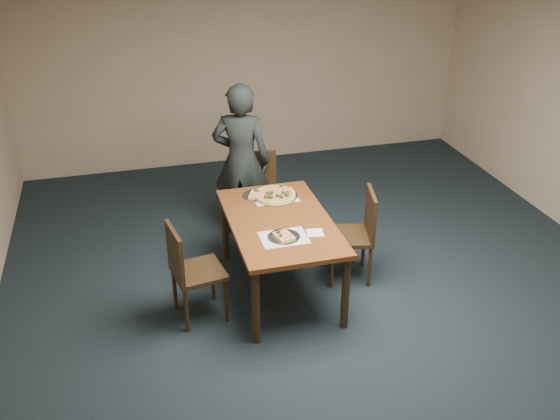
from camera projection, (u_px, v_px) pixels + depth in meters
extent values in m
plane|color=black|center=(348.00, 331.00, 5.38)|extent=(8.00, 8.00, 0.00)
plane|color=tan|center=(246.00, 59.00, 8.17)|extent=(6.00, 0.00, 6.00)
cube|color=#582A11|center=(280.00, 222.00, 5.60)|extent=(0.90, 1.50, 0.04)
cylinder|color=black|center=(256.00, 307.00, 5.10)|extent=(0.07, 0.07, 0.70)
cylinder|color=black|center=(225.00, 228.00, 6.28)|extent=(0.07, 0.07, 0.70)
cylinder|color=black|center=(346.00, 293.00, 5.27)|extent=(0.07, 0.07, 0.70)
cylinder|color=black|center=(299.00, 218.00, 6.46)|extent=(0.07, 0.07, 0.70)
cube|color=black|center=(258.00, 198.00, 6.67)|extent=(0.48, 0.48, 0.04)
cylinder|color=black|center=(243.00, 226.00, 6.60)|extent=(0.04, 0.04, 0.43)
cylinder|color=black|center=(241.00, 210.00, 6.92)|extent=(0.04, 0.04, 0.43)
cylinder|color=black|center=(277.00, 224.00, 6.63)|extent=(0.04, 0.04, 0.43)
cylinder|color=black|center=(274.00, 209.00, 6.95)|extent=(0.04, 0.04, 0.43)
cube|color=black|center=(257.00, 170.00, 6.72)|extent=(0.42, 0.10, 0.44)
cube|color=black|center=(199.00, 272.00, 5.38)|extent=(0.48, 0.48, 0.04)
cylinder|color=black|center=(226.00, 300.00, 5.41)|extent=(0.04, 0.04, 0.43)
cylinder|color=black|center=(186.00, 311.00, 5.28)|extent=(0.04, 0.04, 0.43)
cylinder|color=black|center=(213.00, 279.00, 5.70)|extent=(0.04, 0.04, 0.43)
cylinder|color=black|center=(175.00, 289.00, 5.57)|extent=(0.04, 0.04, 0.43)
cube|color=black|center=(175.00, 253.00, 5.20)|extent=(0.10, 0.42, 0.44)
cube|color=black|center=(349.00, 236.00, 5.93)|extent=(0.50, 0.50, 0.04)
cylinder|color=black|center=(328.00, 248.00, 6.20)|extent=(0.04, 0.04, 0.43)
cylinder|color=black|center=(364.00, 247.00, 6.21)|extent=(0.04, 0.04, 0.43)
cylinder|color=black|center=(332.00, 268.00, 5.88)|extent=(0.04, 0.04, 0.43)
cylinder|color=black|center=(370.00, 267.00, 5.89)|extent=(0.04, 0.04, 0.43)
cube|color=black|center=(371.00, 214.00, 5.83)|extent=(0.13, 0.42, 0.44)
imported|color=black|center=(241.00, 161.00, 6.56)|extent=(0.72, 0.61, 1.68)
cube|color=white|center=(275.00, 197.00, 6.01)|extent=(0.42, 0.32, 0.00)
cube|color=white|center=(284.00, 238.00, 5.31)|extent=(0.40, 0.30, 0.00)
cylinder|color=silver|center=(275.00, 196.00, 6.01)|extent=(0.44, 0.44, 0.01)
cylinder|color=#DDBC55|center=(275.00, 194.00, 6.00)|extent=(0.39, 0.39, 0.02)
cylinder|color=#EFBE7D|center=(275.00, 193.00, 5.99)|extent=(0.35, 0.35, 0.01)
sphere|color=#1B3B12|center=(268.00, 196.00, 5.90)|extent=(0.04, 0.04, 0.04)
sphere|color=#1B3B12|center=(283.00, 193.00, 5.97)|extent=(0.04, 0.04, 0.04)
sphere|color=#1B3B12|center=(271.00, 197.00, 5.88)|extent=(0.04, 0.04, 0.04)
sphere|color=#1B3B12|center=(282.00, 197.00, 5.89)|extent=(0.04, 0.04, 0.04)
sphere|color=#1B3B12|center=(272.00, 193.00, 5.97)|extent=(0.04, 0.04, 0.04)
sphere|color=#1B3B12|center=(287.00, 193.00, 5.97)|extent=(0.04, 0.04, 0.04)
sphere|color=#1B3B12|center=(287.00, 195.00, 5.92)|extent=(0.04, 0.04, 0.04)
sphere|color=#1B3B12|center=(278.00, 196.00, 5.91)|extent=(0.04, 0.04, 0.04)
sphere|color=#1B3B12|center=(266.00, 197.00, 5.89)|extent=(0.04, 0.04, 0.04)
sphere|color=#1B3B12|center=(281.00, 186.00, 6.11)|extent=(0.03, 0.03, 0.03)
sphere|color=#1B3B12|center=(268.00, 193.00, 5.97)|extent=(0.03, 0.03, 0.03)
cylinder|color=silver|center=(284.00, 237.00, 5.31)|extent=(0.28, 0.28, 0.01)
cube|color=#DDBC55|center=(284.00, 236.00, 5.30)|extent=(0.17, 0.20, 0.02)
cube|color=#EFBE7D|center=(284.00, 235.00, 5.30)|extent=(0.13, 0.16, 0.01)
sphere|color=#1B3B12|center=(281.00, 235.00, 5.26)|extent=(0.03, 0.03, 0.03)
sphere|color=#1B3B12|center=(278.00, 232.00, 5.31)|extent=(0.03, 0.03, 0.03)
cylinder|color=silver|center=(257.00, 195.00, 6.02)|extent=(0.28, 0.28, 0.01)
cube|color=#DDBC55|center=(257.00, 194.00, 6.02)|extent=(0.19, 0.21, 0.02)
cube|color=#EFBE7D|center=(257.00, 193.00, 6.01)|extent=(0.15, 0.17, 0.01)
sphere|color=#1B3B12|center=(258.00, 191.00, 6.02)|extent=(0.03, 0.03, 0.03)
sphere|color=#1B3B12|center=(256.00, 190.00, 6.04)|extent=(0.03, 0.03, 0.03)
cube|color=white|center=(315.00, 233.00, 5.38)|extent=(0.16, 0.16, 0.01)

